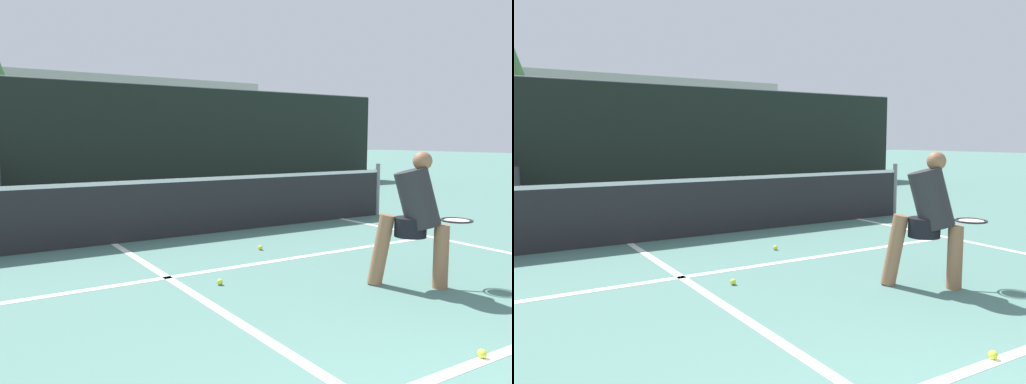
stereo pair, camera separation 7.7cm
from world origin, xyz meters
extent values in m
cube|color=white|center=(0.00, 4.54, 0.00)|extent=(8.25, 0.10, 0.01)
cube|color=white|center=(0.00, 4.01, 0.00)|extent=(0.10, 5.38, 0.01)
cube|color=white|center=(4.51, 4.01, 0.00)|extent=(0.10, 6.38, 0.01)
cylinder|color=slate|center=(5.50, 6.70, 0.53)|extent=(0.09, 0.09, 1.07)
cube|color=#232326|center=(0.00, 6.70, 0.47)|extent=(11.00, 0.02, 0.95)
cube|color=white|center=(0.00, 6.70, 0.92)|extent=(11.00, 0.03, 0.06)
cube|color=black|center=(0.00, 13.72, 1.58)|extent=(24.00, 0.06, 3.15)
cylinder|color=slate|center=(0.00, 13.72, 3.17)|extent=(24.00, 0.04, 0.04)
cylinder|color=#8C6042|center=(2.33, 2.64, 0.34)|extent=(0.16, 0.16, 0.68)
cylinder|color=#8C6042|center=(1.88, 3.07, 0.39)|extent=(0.31, 0.31, 0.79)
cylinder|color=black|center=(2.10, 2.86, 0.64)|extent=(0.33, 0.33, 0.21)
cylinder|color=#262628|center=(2.14, 2.82, 0.95)|extent=(0.47, 0.46, 0.73)
sphere|color=#8C6042|center=(2.17, 2.79, 1.35)|extent=(0.20, 0.20, 0.20)
cylinder|color=#262628|center=(2.42, 2.91, 0.69)|extent=(0.24, 0.23, 0.03)
torus|color=#262628|center=(2.64, 2.70, 0.69)|extent=(0.48, 0.48, 0.02)
cylinder|color=beige|center=(2.64, 2.70, 0.69)|extent=(0.37, 0.37, 0.01)
sphere|color=#D1E033|center=(0.38, 3.97, 0.03)|extent=(0.07, 0.07, 0.07)
sphere|color=#D1E033|center=(1.16, 1.36, 0.03)|extent=(0.07, 0.07, 0.07)
sphere|color=#D1E033|center=(1.67, 5.19, 0.03)|extent=(0.07, 0.07, 0.07)
camera|label=1|loc=(-2.06, -0.73, 1.59)|focal=35.00mm
camera|label=2|loc=(-2.00, -0.77, 1.59)|focal=35.00mm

